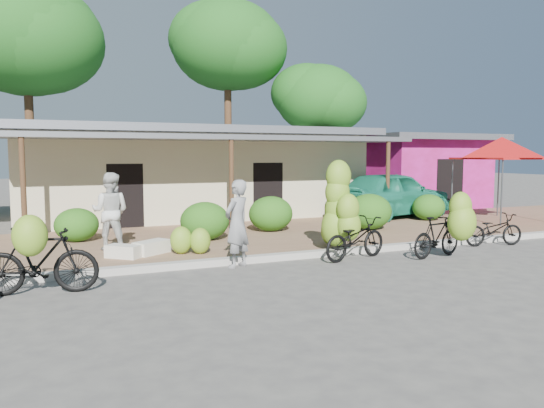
# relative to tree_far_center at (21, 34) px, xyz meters

# --- Properties ---
(ground) EXTENTS (100.00, 100.00, 0.00)m
(ground) POSITION_rel_tree_far_center_xyz_m (5.69, -16.11, -7.36)
(ground) COLOR #4C4946
(ground) RESTS_ON ground
(sidewalk) EXTENTS (60.00, 6.00, 0.12)m
(sidewalk) POSITION_rel_tree_far_center_xyz_m (5.69, -11.11, -7.30)
(sidewalk) COLOR #90694D
(sidewalk) RESTS_ON ground
(curb) EXTENTS (60.00, 0.25, 0.15)m
(curb) POSITION_rel_tree_far_center_xyz_m (5.69, -14.11, -7.29)
(curb) COLOR #A8A399
(curb) RESTS_ON ground
(shop_main) EXTENTS (13.00, 8.50, 3.35)m
(shop_main) POSITION_rel_tree_far_center_xyz_m (5.69, -5.18, -5.64)
(shop_main) COLOR beige
(shop_main) RESTS_ON ground
(shop_pink) EXTENTS (6.00, 6.00, 3.25)m
(shop_pink) POSITION_rel_tree_far_center_xyz_m (16.19, -5.12, -5.69)
(shop_pink) COLOR #CA1F91
(shop_pink) RESTS_ON ground
(tree_far_center) EXTENTS (6.13, 6.09, 9.69)m
(tree_far_center) POSITION_rel_tree_far_center_xyz_m (0.00, 0.00, 0.00)
(tree_far_center) COLOR #4B2C1E
(tree_far_center) RESTS_ON ground
(tree_center_right) EXTENTS (5.55, 5.46, 9.91)m
(tree_center_right) POSITION_rel_tree_far_center_xyz_m (9.00, 0.50, 0.46)
(tree_center_right) COLOR #4B2C1E
(tree_center_right) RESTS_ON ground
(tree_near_right) EXTENTS (4.36, 4.18, 6.83)m
(tree_near_right) POSITION_rel_tree_far_center_xyz_m (13.00, -1.50, -2.16)
(tree_near_right) COLOR #4B2C1E
(tree_near_right) RESTS_ON ground
(hedge_1) EXTENTS (1.12, 1.01, 0.88)m
(hedge_1) POSITION_rel_tree_far_center_xyz_m (1.32, -10.30, -6.80)
(hedge_1) COLOR #1F5814
(hedge_1) RESTS_ON sidewalk
(hedge_2) EXTENTS (1.30, 1.17, 1.02)m
(hedge_2) POSITION_rel_tree_far_center_xyz_m (4.44, -11.40, -6.73)
(hedge_2) COLOR #1F5814
(hedge_2) RESTS_ON sidewalk
(hedge_3) EXTENTS (1.33, 1.19, 1.03)m
(hedge_3) POSITION_rel_tree_far_center_xyz_m (6.71, -10.59, -6.72)
(hedge_3) COLOR #1F5814
(hedge_3) RESTS_ON sidewalk
(hedge_4) EXTENTS (1.39, 1.25, 1.08)m
(hedge_4) POSITION_rel_tree_far_center_xyz_m (9.58, -11.46, -6.70)
(hedge_4) COLOR #1F5814
(hedge_4) RESTS_ON sidewalk
(hedge_5) EXTENTS (1.15, 1.04, 0.90)m
(hedge_5) POSITION_rel_tree_far_center_xyz_m (12.76, -10.37, -6.79)
(hedge_5) COLOR #1F5814
(hedge_5) RESTS_ON sidewalk
(red_canopy) EXTENTS (3.50, 3.50, 2.86)m
(red_canopy) POSITION_rel_tree_far_center_xyz_m (14.92, -11.43, -4.75)
(red_canopy) COLOR #59595E
(red_canopy) RESTS_ON sidewalk
(bike_left) EXTENTS (2.01, 1.31, 1.44)m
(bike_left) POSITION_rel_tree_far_center_xyz_m (0.40, -15.21, -6.72)
(bike_left) COLOR black
(bike_left) RESTS_ON ground
(bike_center) EXTENTS (1.95, 1.40, 2.26)m
(bike_center) POSITION_rel_tree_far_center_xyz_m (6.91, -14.47, -6.50)
(bike_center) COLOR black
(bike_center) RESTS_ON ground
(bike_right) EXTENTS (1.66, 1.30, 1.56)m
(bike_right) POSITION_rel_tree_far_center_xyz_m (8.92, -15.52, -6.67)
(bike_right) COLOR black
(bike_right) RESTS_ON ground
(bike_far_right) EXTENTS (1.71, 0.89, 0.85)m
(bike_far_right) POSITION_rel_tree_far_center_xyz_m (11.28, -14.66, -6.93)
(bike_far_right) COLOR black
(bike_far_right) RESTS_ON ground
(loose_banana_a) EXTENTS (0.51, 0.43, 0.63)m
(loose_banana_a) POSITION_rel_tree_far_center_xyz_m (3.38, -13.09, -6.93)
(loose_banana_a) COLOR #8DA92A
(loose_banana_a) RESTS_ON sidewalk
(loose_banana_b) EXTENTS (0.48, 0.41, 0.60)m
(loose_banana_b) POSITION_rel_tree_far_center_xyz_m (3.78, -13.26, -6.94)
(loose_banana_b) COLOR #8DA92A
(loose_banana_b) RESTS_ON sidewalk
(loose_banana_c) EXTENTS (0.56, 0.48, 0.70)m
(loose_banana_c) POSITION_rel_tree_far_center_xyz_m (7.12, -13.44, -6.89)
(loose_banana_c) COLOR #8DA92A
(loose_banana_c) RESTS_ON sidewalk
(sack_near) EXTENTS (0.93, 0.81, 0.30)m
(sack_near) POSITION_rel_tree_far_center_xyz_m (2.76, -12.82, -7.09)
(sack_near) COLOR silver
(sack_near) RESTS_ON sidewalk
(sack_far) EXTENTS (0.81, 0.79, 0.28)m
(sack_far) POSITION_rel_tree_far_center_xyz_m (2.11, -13.02, -7.10)
(sack_far) COLOR silver
(sack_far) RESTS_ON sidewalk
(vendor) EXTENTS (0.81, 0.74, 1.86)m
(vendor) POSITION_rel_tree_far_center_xyz_m (4.25, -14.44, -6.43)
(vendor) COLOR gray
(vendor) RESTS_ON ground
(bystander) EXTENTS (1.10, 1.01, 1.84)m
(bystander) POSITION_rel_tree_far_center_xyz_m (1.98, -11.91, -6.32)
(bystander) COLOR silver
(bystander) RESTS_ON sidewalk
(teal_van) EXTENTS (5.24, 3.04, 1.68)m
(teal_van) POSITION_rel_tree_far_center_xyz_m (12.15, -9.11, -6.40)
(teal_van) COLOR #1B7D5F
(teal_van) RESTS_ON sidewalk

